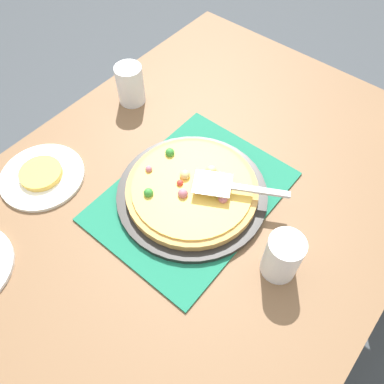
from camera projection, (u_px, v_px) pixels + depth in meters
ground_plane at (192, 299)px, 1.61m from camera, size 8.00×8.00×0.00m
dining_table at (192, 219)px, 1.08m from camera, size 1.40×1.00×0.75m
placemat at (192, 196)px, 0.99m from camera, size 0.48×0.36×0.01m
pizza_pan at (192, 194)px, 0.98m from camera, size 0.38×0.38×0.01m
pizza at (192, 189)px, 0.96m from camera, size 0.33×0.33×0.05m
plate_far_right at (42, 176)px, 1.02m from camera, size 0.22×0.22×0.01m
served_slice_right at (41, 173)px, 1.01m from camera, size 0.11×0.11×0.02m
cup_far at (130, 85)px, 1.15m from camera, size 0.08×0.08×0.12m
cup_corner at (282, 256)px, 0.83m from camera, size 0.08×0.08×0.12m
pizza_server at (232, 187)px, 0.93m from camera, size 0.15×0.22×0.01m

